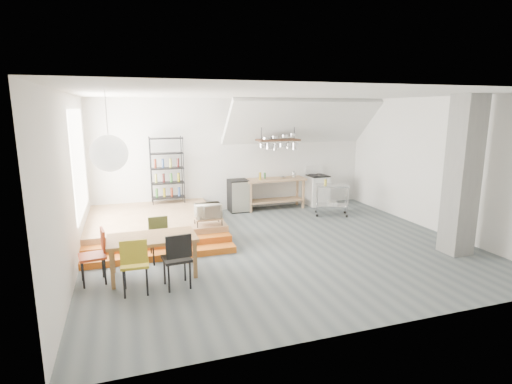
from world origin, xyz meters
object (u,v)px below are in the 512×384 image
object	(u,v)px
rolling_cart	(332,196)
mini_fridge	(238,196)
stove	(317,190)
dining_table	(152,241)

from	to	relation	value
rolling_cart	mini_fridge	bearing A→B (deg)	175.48
stove	dining_table	xyz separation A→B (m)	(-5.20, -3.89, 0.16)
dining_table	mini_fridge	xyz separation A→B (m)	(2.69, 3.93, -0.18)
dining_table	mini_fridge	size ratio (longest dim) A/B	1.65
mini_fridge	rolling_cart	bearing A→B (deg)	-28.36
dining_table	rolling_cart	xyz separation A→B (m)	(5.03, 2.67, -0.08)
dining_table	rolling_cart	bearing A→B (deg)	27.20
stove	rolling_cart	bearing A→B (deg)	-98.08
rolling_cart	dining_table	bearing A→B (deg)	-128.23
stove	rolling_cart	xyz separation A→B (m)	(-0.17, -1.22, 0.08)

